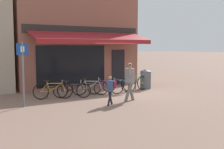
# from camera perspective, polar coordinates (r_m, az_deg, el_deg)

# --- Properties ---
(ground_plane) EXTENTS (160.00, 160.00, 0.00)m
(ground_plane) POSITION_cam_1_polar(r_m,az_deg,el_deg) (13.99, 3.62, -3.79)
(ground_plane) COLOR #846656
(shop_front) EXTENTS (7.29, 4.72, 5.32)m
(shop_front) POSITION_cam_1_polar(r_m,az_deg,el_deg) (17.13, -7.69, 6.87)
(shop_front) COLOR #8E5647
(shop_front) RESTS_ON ground_plane
(bike_rack_rail) EXTENTS (4.91, 0.04, 0.57)m
(bike_rack_rail) POSITION_cam_1_polar(r_m,az_deg,el_deg) (13.59, -3.36, -1.98)
(bike_rack_rail) COLOR #47494F
(bike_rack_rail) RESTS_ON ground_plane
(bicycle_orange) EXTENTS (1.69, 0.65, 0.85)m
(bicycle_orange) POSITION_cam_1_polar(r_m,az_deg,el_deg) (12.65, -11.91, -3.20)
(bicycle_orange) COLOR black
(bicycle_orange) RESTS_ON ground_plane
(bicycle_black) EXTENTS (1.53, 0.85, 0.80)m
(bicycle_black) POSITION_cam_1_polar(r_m,az_deg,el_deg) (12.72, -8.16, -3.16)
(bicycle_black) COLOR black
(bicycle_black) RESTS_ON ground_plane
(bicycle_silver) EXTENTS (1.57, 0.90, 0.84)m
(bicycle_silver) POSITION_cam_1_polar(r_m,az_deg,el_deg) (13.30, -4.48, -2.66)
(bicycle_silver) COLOR black
(bicycle_silver) RESTS_ON ground_plane
(bicycle_purple) EXTENTS (1.65, 0.88, 0.82)m
(bicycle_purple) POSITION_cam_1_polar(r_m,az_deg,el_deg) (13.64, -1.34, -2.52)
(bicycle_purple) COLOR black
(bicycle_purple) RESTS_ON ground_plane
(bicycle_blue) EXTENTS (1.55, 0.79, 0.79)m
(bicycle_blue) POSITION_cam_1_polar(r_m,az_deg,el_deg) (14.24, 1.46, -2.17)
(bicycle_blue) COLOR black
(bicycle_blue) RESTS_ON ground_plane
(bicycle_green) EXTENTS (1.82, 0.52, 0.87)m
(bicycle_green) POSITION_cam_1_polar(r_m,az_deg,el_deg) (14.70, 4.62, -1.78)
(bicycle_green) COLOR black
(bicycle_green) RESTS_ON ground_plane
(pedestrian_adult) EXTENTS (0.63, 0.60, 1.65)m
(pedestrian_adult) POSITION_cam_1_polar(r_m,az_deg,el_deg) (11.90, 3.60, -0.66)
(pedestrian_adult) COLOR slate
(pedestrian_adult) RESTS_ON ground_plane
(pedestrian_child) EXTENTS (0.46, 0.42, 1.16)m
(pedestrian_child) POSITION_cam_1_polar(r_m,az_deg,el_deg) (11.05, -0.29, -2.55)
(pedestrian_child) COLOR black
(pedestrian_child) RESTS_ON ground_plane
(litter_bin) EXTENTS (0.59, 0.59, 1.08)m
(litter_bin) POSITION_cam_1_polar(r_m,az_deg,el_deg) (15.43, 6.84, -0.89)
(litter_bin) COLOR #515459
(litter_bin) RESTS_ON ground_plane
(parking_sign) EXTENTS (0.44, 0.07, 2.50)m
(parking_sign) POSITION_cam_1_polar(r_m,az_deg,el_deg) (11.16, -17.66, 1.39)
(parking_sign) COLOR slate
(parking_sign) RESTS_ON ground_plane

